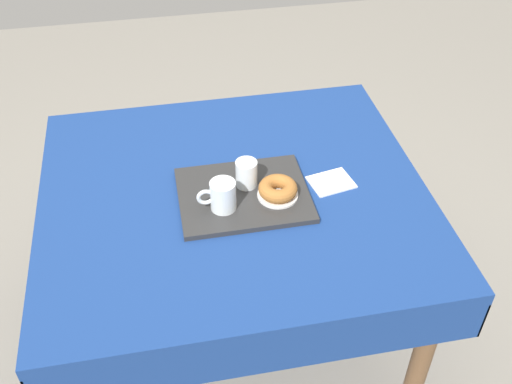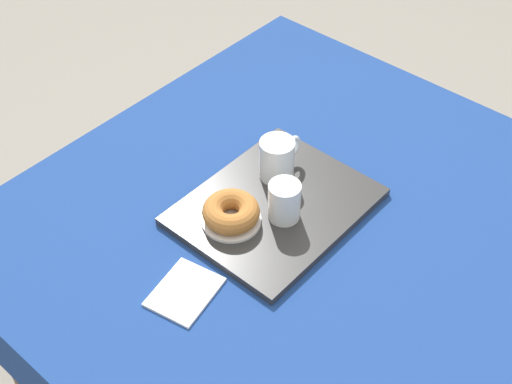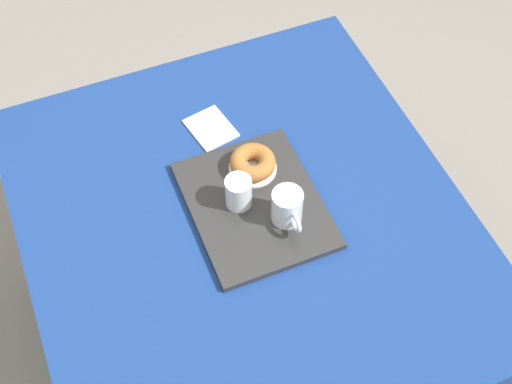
{
  "view_description": "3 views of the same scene",
  "coord_description": "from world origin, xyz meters",
  "px_view_note": "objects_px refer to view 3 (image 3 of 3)",
  "views": [
    {
      "loc": [
        0.2,
        1.43,
        1.96
      ],
      "look_at": [
        -0.06,
        0.07,
        0.79
      ],
      "focal_mm": 41.97,
      "sensor_mm": 36.0,
      "label": 1
    },
    {
      "loc": [
        -0.85,
        -0.63,
        1.83
      ],
      "look_at": [
        -0.06,
        0.07,
        0.8
      ],
      "focal_mm": 49.31,
      "sensor_mm": 36.0,
      "label": 2
    },
    {
      "loc": [
        0.93,
        -0.35,
        2.25
      ],
      "look_at": [
        -0.03,
        0.04,
        0.79
      ],
      "focal_mm": 50.17,
      "sensor_mm": 36.0,
      "label": 3
    }
  ],
  "objects_px": {
    "dining_table": "(245,237)",
    "sugar_donut_left": "(253,162)",
    "water_glass_near": "(239,193)",
    "donut_plate_left": "(253,168)",
    "serving_tray": "(255,205)",
    "paper_napkin": "(211,128)",
    "tea_mug_left": "(287,208)"
  },
  "relations": [
    {
      "from": "sugar_donut_left",
      "to": "donut_plate_left",
      "type": "bearing_deg",
      "value": 0.0
    },
    {
      "from": "dining_table",
      "to": "donut_plate_left",
      "type": "relative_size",
      "value": 9.62
    },
    {
      "from": "water_glass_near",
      "to": "paper_napkin",
      "type": "bearing_deg",
      "value": 175.27
    },
    {
      "from": "serving_tray",
      "to": "sugar_donut_left",
      "type": "relative_size",
      "value": 3.35
    },
    {
      "from": "sugar_donut_left",
      "to": "water_glass_near",
      "type": "bearing_deg",
      "value": -40.49
    },
    {
      "from": "dining_table",
      "to": "water_glass_near",
      "type": "relative_size",
      "value": 13.78
    },
    {
      "from": "water_glass_near",
      "to": "paper_napkin",
      "type": "height_order",
      "value": "water_glass_near"
    },
    {
      "from": "dining_table",
      "to": "serving_tray",
      "type": "distance_m",
      "value": 0.1
    },
    {
      "from": "water_glass_near",
      "to": "sugar_donut_left",
      "type": "bearing_deg",
      "value": 139.51
    },
    {
      "from": "dining_table",
      "to": "paper_napkin",
      "type": "relative_size",
      "value": 9.05
    },
    {
      "from": "dining_table",
      "to": "tea_mug_left",
      "type": "bearing_deg",
      "value": 62.95
    },
    {
      "from": "serving_tray",
      "to": "donut_plate_left",
      "type": "relative_size",
      "value": 3.19
    },
    {
      "from": "dining_table",
      "to": "sugar_donut_left",
      "type": "relative_size",
      "value": 10.1
    },
    {
      "from": "donut_plate_left",
      "to": "sugar_donut_left",
      "type": "distance_m",
      "value": 0.03
    },
    {
      "from": "serving_tray",
      "to": "sugar_donut_left",
      "type": "bearing_deg",
      "value": 160.93
    },
    {
      "from": "paper_napkin",
      "to": "serving_tray",
      "type": "bearing_deg",
      "value": 2.91
    },
    {
      "from": "water_glass_near",
      "to": "tea_mug_left",
      "type": "bearing_deg",
      "value": 46.28
    },
    {
      "from": "sugar_donut_left",
      "to": "serving_tray",
      "type": "bearing_deg",
      "value": -19.07
    },
    {
      "from": "sugar_donut_left",
      "to": "paper_napkin",
      "type": "xyz_separation_m",
      "value": [
        -0.19,
        -0.05,
        -0.04
      ]
    },
    {
      "from": "dining_table",
      "to": "sugar_donut_left",
      "type": "xyz_separation_m",
      "value": [
        -0.13,
        0.07,
        0.13
      ]
    },
    {
      "from": "tea_mug_left",
      "to": "water_glass_near",
      "type": "xyz_separation_m",
      "value": [
        -0.09,
        -0.09,
        -0.01
      ]
    },
    {
      "from": "dining_table",
      "to": "serving_tray",
      "type": "xyz_separation_m",
      "value": [
        -0.02,
        0.04,
        0.09
      ]
    },
    {
      "from": "tea_mug_left",
      "to": "donut_plate_left",
      "type": "relative_size",
      "value": 0.94
    },
    {
      "from": "sugar_donut_left",
      "to": "paper_napkin",
      "type": "distance_m",
      "value": 0.2
    },
    {
      "from": "water_glass_near",
      "to": "donut_plate_left",
      "type": "xyz_separation_m",
      "value": [
        -0.08,
        0.07,
        -0.04
      ]
    },
    {
      "from": "dining_table",
      "to": "sugar_donut_left",
      "type": "height_order",
      "value": "sugar_donut_left"
    },
    {
      "from": "tea_mug_left",
      "to": "paper_napkin",
      "type": "bearing_deg",
      "value": -168.9
    },
    {
      "from": "tea_mug_left",
      "to": "sugar_donut_left",
      "type": "height_order",
      "value": "tea_mug_left"
    },
    {
      "from": "water_glass_near",
      "to": "donut_plate_left",
      "type": "bearing_deg",
      "value": 139.51
    },
    {
      "from": "tea_mug_left",
      "to": "paper_napkin",
      "type": "distance_m",
      "value": 0.37
    },
    {
      "from": "water_glass_near",
      "to": "donut_plate_left",
      "type": "relative_size",
      "value": 0.7
    },
    {
      "from": "tea_mug_left",
      "to": "sugar_donut_left",
      "type": "distance_m",
      "value": 0.18
    }
  ]
}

